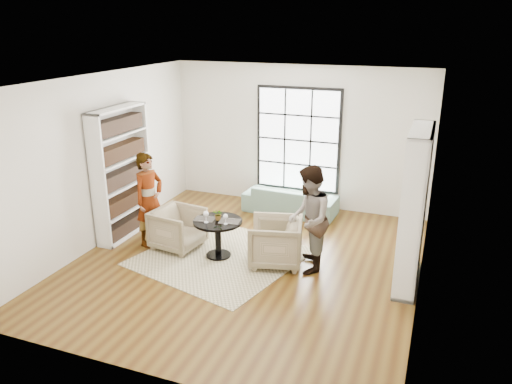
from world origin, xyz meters
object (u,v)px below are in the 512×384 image
at_px(person_left, 149,199).
at_px(wine_glass_right, 226,217).
at_px(person_right, 309,220).
at_px(flower_centerpiece, 218,214).
at_px(wine_glass_left, 206,214).
at_px(armchair_right, 275,242).
at_px(armchair_left, 178,229).
at_px(sofa, 290,200).
at_px(pedestal_table, 218,230).

bearing_deg(person_left, wine_glass_right, -81.14).
bearing_deg(person_right, flower_centerpiece, -100.55).
bearing_deg(wine_glass_left, armchair_right, 12.19).
height_order(armchair_left, armchair_right, armchair_right).
bearing_deg(person_right, sofa, -169.72).
bearing_deg(person_left, person_right, -74.56).
bearing_deg(wine_glass_right, wine_glass_left, -171.04).
relative_size(person_right, flower_centerpiece, 8.89).
xyz_separation_m(wine_glass_left, wine_glass_right, (0.33, 0.05, -0.02)).
bearing_deg(wine_glass_right, sofa, 81.99).
xyz_separation_m(sofa, person_left, (-1.90, -2.35, 0.56)).
bearing_deg(flower_centerpiece, wine_glass_right, -33.99).
height_order(person_right, flower_centerpiece, person_right).
distance_m(wine_glass_left, flower_centerpiece, 0.23).
relative_size(sofa, wine_glass_right, 10.77).
bearing_deg(wine_glass_right, armchair_left, 170.75).
distance_m(armchair_right, person_right, 0.73).
distance_m(armchair_left, wine_glass_left, 0.83).
xyz_separation_m(sofa, wine_glass_left, (-0.68, -2.56, 0.53)).
bearing_deg(pedestal_table, flower_centerpiece, 86.50).
relative_size(person_left, wine_glass_right, 9.43).
height_order(pedestal_table, armchair_right, armchair_right).
height_order(person_left, wine_glass_right, person_left).
bearing_deg(flower_centerpiece, armchair_left, 177.41).
xyz_separation_m(sofa, person_right, (1.00, -2.32, 0.58)).
relative_size(armchair_right, wine_glass_left, 4.20).
xyz_separation_m(sofa, armchair_left, (-1.35, -2.35, 0.08)).
height_order(sofa, wine_glass_left, wine_glass_left).
distance_m(armchair_left, armchair_right, 1.80).
relative_size(person_left, person_right, 0.97).
height_order(person_right, wine_glass_left, person_right).
xyz_separation_m(pedestal_table, armchair_left, (-0.81, 0.07, -0.12)).
distance_m(person_left, person_right, 2.90).
relative_size(person_left, wine_glass_left, 8.30).
distance_m(wine_glass_left, wine_glass_right, 0.33).
distance_m(armchair_left, person_right, 2.40).
xyz_separation_m(person_left, wine_glass_left, (1.22, -0.21, -0.03)).
bearing_deg(person_left, sofa, -24.16).
height_order(pedestal_table, person_left, person_left).
distance_m(armchair_right, wine_glass_left, 1.23).
relative_size(armchair_left, wine_glass_left, 3.94).
bearing_deg(armchair_left, sofa, -22.21).
bearing_deg(pedestal_table, sofa, 77.37).
xyz_separation_m(armchair_right, person_left, (-2.35, -0.03, 0.46)).
relative_size(person_right, wine_glass_left, 8.52).
xyz_separation_m(sofa, wine_glass_right, (-0.35, -2.51, 0.51)).
distance_m(sofa, armchair_right, 2.36).
bearing_deg(sofa, person_right, 116.51).
xyz_separation_m(pedestal_table, sofa, (0.54, 2.42, -0.20)).
bearing_deg(flower_centerpiece, armchair_right, 3.84).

